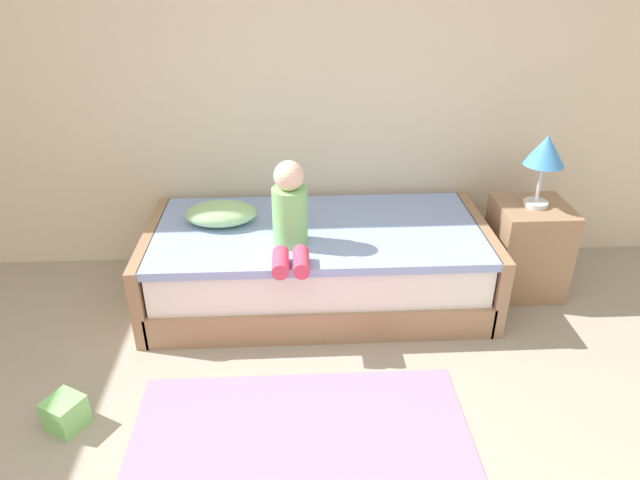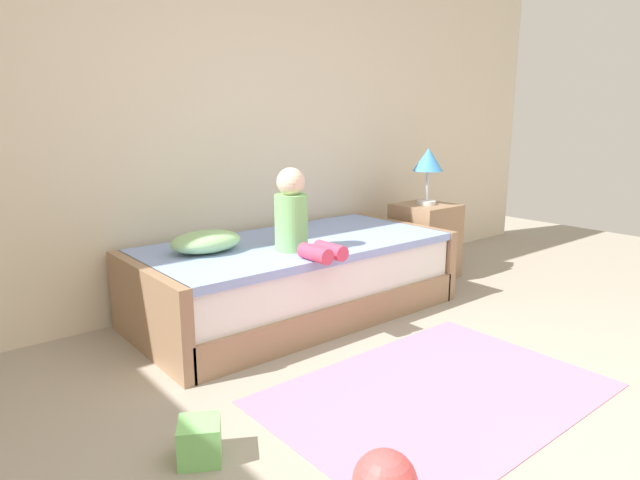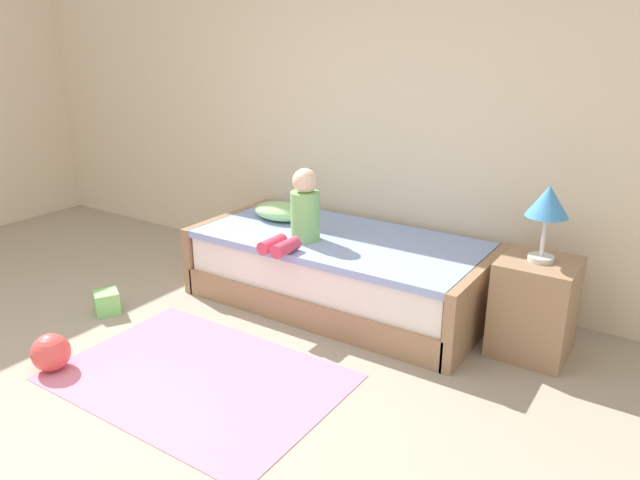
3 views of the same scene
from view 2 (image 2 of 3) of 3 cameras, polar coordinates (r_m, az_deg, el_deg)
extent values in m
plane|color=#9E9384|center=(2.37, 24.55, -21.56)|extent=(9.20, 9.20, 0.00)
cube|color=beige|center=(3.85, -11.34, 14.89)|extent=(7.20, 0.10, 2.90)
cube|color=#997556|center=(3.67, -2.49, -6.19)|extent=(2.00, 1.00, 0.20)
cube|color=white|center=(3.61, -2.52, -2.80)|extent=(1.94, 0.94, 0.25)
cube|color=#8CA5E0|center=(3.57, -2.55, -0.48)|extent=(1.98, 0.98, 0.05)
cube|color=#997556|center=(3.16, -17.62, -7.16)|extent=(0.07, 1.00, 0.50)
cube|color=#997556|center=(4.29, 8.45, -1.41)|extent=(0.07, 1.00, 0.50)
cube|color=#997556|center=(4.55, 10.91, -0.05)|extent=(0.44, 0.44, 0.60)
cylinder|color=silver|center=(4.49, 11.08, 3.87)|extent=(0.15, 0.15, 0.03)
cylinder|color=silver|center=(4.47, 11.15, 5.58)|extent=(0.02, 0.02, 0.24)
cone|color=#3F8CD8|center=(4.45, 11.27, 8.26)|extent=(0.24, 0.24, 0.18)
cylinder|color=#7FC672|center=(3.29, -3.03, 1.84)|extent=(0.20, 0.20, 0.34)
sphere|color=beige|center=(3.25, -3.09, 6.11)|extent=(0.17, 0.17, 0.17)
cylinder|color=#D83F60|center=(3.05, -0.49, -1.42)|extent=(0.09, 0.22, 0.09)
cylinder|color=#D83F60|center=(3.12, 1.08, -1.11)|extent=(0.09, 0.22, 0.09)
ellipsoid|color=#99CC8C|center=(3.32, -11.83, -0.15)|extent=(0.44, 0.30, 0.13)
cube|color=pink|center=(2.76, 12.12, -15.38)|extent=(1.60, 1.10, 0.01)
cube|color=#7FD872|center=(2.27, -12.49, -19.85)|extent=(0.22, 0.22, 0.16)
camera|label=1|loc=(2.11, 65.48, 27.73)|focal=32.07mm
camera|label=3|loc=(4.21, 60.79, 14.24)|focal=33.37mm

